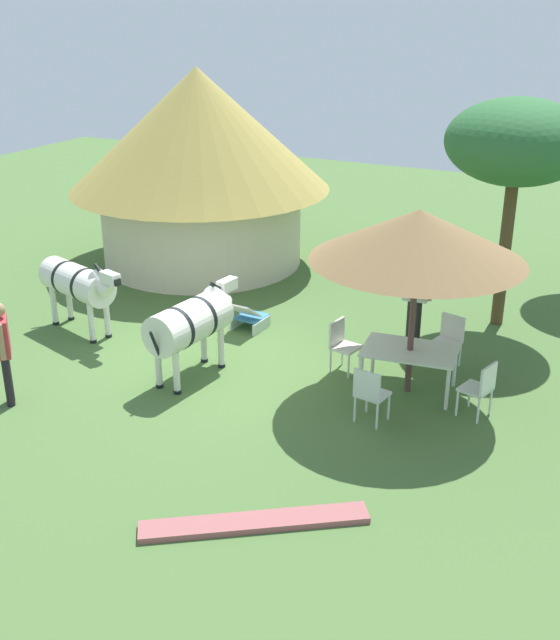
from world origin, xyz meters
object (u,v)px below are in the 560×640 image
(patio_chair_near_lawn, at_px, (370,392))
(standing_watcher, at_px, (3,344))
(patio_chair_near_hut, at_px, (342,342))
(zebra_by_umbrella, at_px, (79,283))
(patio_chair_west_end, at_px, (481,386))
(guest_beside_umbrella, at_px, (416,291))
(thatched_hut, at_px, (199,157))
(zebra_nearest_camera, at_px, (191,322))
(acacia_tree_left_background, at_px, (517,143))
(shade_umbrella, at_px, (418,235))
(patio_chair_east_end, at_px, (449,337))
(patio_dining_table, at_px, (410,354))
(striped_lounge_chair, at_px, (248,317))

(patio_chair_near_lawn, bearing_deg, standing_watcher, -150.55)
(patio_chair_near_hut, relative_size, zebra_by_umbrella, 0.39)
(patio_chair_west_end, bearing_deg, guest_beside_umbrella, 53.53)
(thatched_hut, bearing_deg, zebra_nearest_camera, -59.52)
(patio_chair_west_end, distance_m, acacia_tree_left_background, 4.92)
(shade_umbrella, xyz_separation_m, patio_chair_east_end, (0.31, 1.24, -2.10))
(patio_dining_table, relative_size, patio_chair_near_hut, 1.77)
(thatched_hut, distance_m, patio_chair_near_lawn, 8.61)
(patio_chair_near_lawn, bearing_deg, patio_chair_east_end, 87.43)
(thatched_hut, bearing_deg, striped_lounge_chair, -46.48)
(patio_chair_near_lawn, relative_size, guest_beside_umbrella, 0.54)
(shade_umbrella, distance_m, standing_watcher, 6.54)
(patio_chair_near_hut, bearing_deg, patio_dining_table, 90.00)
(zebra_nearest_camera, relative_size, zebra_by_umbrella, 0.97)
(patio_chair_near_lawn, height_order, guest_beside_umbrella, guest_beside_umbrella)
(guest_beside_umbrella, xyz_separation_m, acacia_tree_left_background, (1.20, 1.63, 2.50))
(patio_chair_near_lawn, distance_m, patio_chair_east_end, 2.55)
(patio_chair_west_end, bearing_deg, patio_chair_east_end, 45.68)
(thatched_hut, relative_size, guest_beside_umbrella, 3.63)
(patio_dining_table, height_order, patio_chair_near_hut, patio_chair_near_hut)
(patio_dining_table, bearing_deg, striped_lounge_chair, 163.57)
(thatched_hut, bearing_deg, acacia_tree_left_background, -5.38)
(patio_chair_west_end, bearing_deg, patio_chair_near_hut, 93.02)
(patio_chair_near_hut, bearing_deg, shade_umbrella, 90.00)
(patio_chair_near_lawn, bearing_deg, patio_dining_table, 90.00)
(patio_chair_near_hut, distance_m, patio_chair_near_lawn, 1.81)
(patio_dining_table, bearing_deg, guest_beside_umbrella, 105.44)
(striped_lounge_chair, height_order, zebra_by_umbrella, zebra_by_umbrella)
(patio_chair_near_lawn, bearing_deg, patio_chair_near_hut, 134.76)
(standing_watcher, distance_m, zebra_nearest_camera, 2.95)
(striped_lounge_chair, bearing_deg, guest_beside_umbrella, 18.77)
(zebra_nearest_camera, distance_m, zebra_by_umbrella, 2.98)
(patio_chair_west_end, relative_size, guest_beside_umbrella, 0.54)
(guest_beside_umbrella, bearing_deg, acacia_tree_left_background, 49.32)
(striped_lounge_chair, bearing_deg, thatched_hut, 136.60)
(patio_chair_east_end, bearing_deg, zebra_nearest_camera, 46.37)
(guest_beside_umbrella, bearing_deg, thatched_hut, 154.58)
(standing_watcher, relative_size, acacia_tree_left_background, 0.39)
(patio_chair_near_lawn, height_order, striped_lounge_chair, patio_chair_near_lawn)
(patio_chair_near_lawn, relative_size, striped_lounge_chair, 1.08)
(shade_umbrella, xyz_separation_m, patio_chair_near_lawn, (-0.20, -1.26, -2.10))
(patio_chair_west_end, distance_m, guest_beside_umbrella, 2.88)
(patio_chair_near_lawn, bearing_deg, zebra_nearest_camera, -173.73)
(patio_dining_table, distance_m, acacia_tree_left_background, 4.58)
(thatched_hut, xyz_separation_m, standing_watcher, (1.09, -7.45, -1.50))
(guest_beside_umbrella, distance_m, acacia_tree_left_background, 3.22)
(zebra_by_umbrella, bearing_deg, zebra_nearest_camera, 93.95)
(shade_umbrella, bearing_deg, patio_chair_west_end, -15.34)
(patio_chair_near_lawn, height_order, zebra_nearest_camera, zebra_nearest_camera)
(shade_umbrella, xyz_separation_m, guest_beside_umbrella, (-0.52, 1.89, -1.62))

